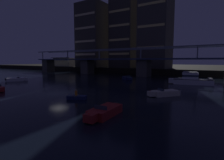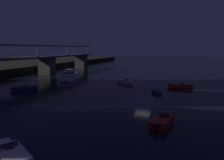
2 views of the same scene
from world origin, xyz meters
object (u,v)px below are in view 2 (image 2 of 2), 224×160
(cabin_cruiser_near_left, at_px, (70,76))
(dinghy_with_paddler, at_px, (157,92))
(speedboat_near_center, at_px, (180,86))
(speedboat_mid_right, at_px, (125,82))
(speedboat_mid_left, at_px, (24,88))
(speedboat_mid_center, at_px, (12,155))
(speedboat_near_right, at_px, (163,121))

(cabin_cruiser_near_left, distance_m, dinghy_with_paddler, 27.06)
(speedboat_near_center, bearing_deg, speedboat_mid_right, 80.95)
(speedboat_mid_left, xyz_separation_m, speedboat_mid_right, (15.13, -17.09, 0.00))
(speedboat_mid_center, bearing_deg, speedboat_near_center, -17.79)
(cabin_cruiser_near_left, distance_m, speedboat_mid_right, 16.10)
(speedboat_near_center, xyz_separation_m, speedboat_mid_left, (-13.09, 29.89, 0.00))
(speedboat_mid_left, bearing_deg, dinghy_with_paddler, -77.66)
(speedboat_near_center, relative_size, speedboat_mid_right, 1.13)
(speedboat_near_right, bearing_deg, cabin_cruiser_near_left, 44.92)
(speedboat_near_right, relative_size, dinghy_with_paddler, 1.86)
(speedboat_near_center, height_order, speedboat_near_right, same)
(speedboat_mid_left, bearing_deg, speedboat_near_right, -111.15)
(speedboat_near_center, height_order, dinghy_with_paddler, dinghy_with_paddler)
(speedboat_mid_right, relative_size, dinghy_with_paddler, 1.64)
(cabin_cruiser_near_left, height_order, speedboat_near_right, cabin_cruiser_near_left)
(speedboat_near_right, xyz_separation_m, speedboat_mid_right, (26.17, 11.45, 0.00))
(cabin_cruiser_near_left, bearing_deg, speedboat_mid_center, -156.12)
(speedboat_near_center, distance_m, speedboat_mid_right, 12.96)
(speedboat_mid_right, bearing_deg, dinghy_with_paddler, -137.31)
(speedboat_near_center, relative_size, speedboat_near_right, 1.00)
(speedboat_near_right, bearing_deg, speedboat_near_center, -3.21)
(cabin_cruiser_near_left, bearing_deg, speedboat_mid_right, -94.94)
(speedboat_mid_right, xyz_separation_m, dinghy_with_paddler, (-9.47, -8.74, -0.14))
(speedboat_mid_center, relative_size, speedboat_mid_right, 1.05)
(cabin_cruiser_near_left, xyz_separation_m, speedboat_near_right, (-27.55, -27.48, -0.64))
(dinghy_with_paddler, bearing_deg, speedboat_mid_right, 42.69)
(speedboat_near_center, xyz_separation_m, speedboat_mid_right, (2.04, 12.80, 0.00))
(speedboat_near_center, bearing_deg, cabin_cruiser_near_left, 83.23)
(speedboat_near_center, xyz_separation_m, speedboat_near_right, (-24.13, 1.35, 0.00))
(speedboat_near_right, height_order, dinghy_with_paddler, dinghy_with_paddler)
(cabin_cruiser_near_left, xyz_separation_m, speedboat_near_center, (-3.42, -28.83, -0.64))
(speedboat_mid_center, bearing_deg, speedboat_mid_left, 39.06)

